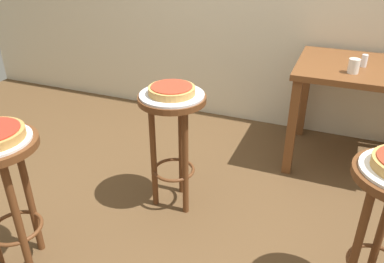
{
  "coord_description": "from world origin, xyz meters",
  "views": [
    {
      "loc": [
        0.6,
        -1.52,
        1.54
      ],
      "look_at": [
        -0.03,
        0.03,
        0.66
      ],
      "focal_mm": 35.92,
      "sensor_mm": 36.0,
      "label": 1
    }
  ],
  "objects": [
    {
      "name": "dining_table",
      "position": [
        0.75,
        1.19,
        0.62
      ],
      "size": [
        0.88,
        0.73,
        0.74
      ],
      "color": "brown",
      "rests_on": "ground_plane"
    },
    {
      "name": "stool_foreground",
      "position": [
        -0.75,
        -0.51,
        0.54
      ],
      "size": [
        0.38,
        0.38,
        0.73
      ],
      "color": "#5B3319",
      "rests_on": "ground_plane"
    },
    {
      "name": "pizza_leftside",
      "position": [
        -0.24,
        0.25,
        0.76
      ],
      "size": [
        0.26,
        0.26,
        0.05
      ],
      "color": "tan",
      "rests_on": "serving_plate_leftside"
    },
    {
      "name": "cup_near_edge",
      "position": [
        0.67,
        1.0,
        0.79
      ],
      "size": [
        0.07,
        0.07,
        0.09
      ],
      "primitive_type": "cylinder",
      "color": "silver",
      "rests_on": "dining_table"
    },
    {
      "name": "condiment_shaker",
      "position": [
        0.73,
        1.17,
        0.78
      ],
      "size": [
        0.04,
        0.04,
        0.08
      ],
      "primitive_type": "cylinder",
      "color": "white",
      "rests_on": "dining_table"
    },
    {
      "name": "ground_plane",
      "position": [
        0.0,
        0.0,
        0.0
      ],
      "size": [
        6.0,
        6.0,
        0.0
      ],
      "primitive_type": "plane",
      "color": "brown"
    },
    {
      "name": "serving_plate_leftside",
      "position": [
        -0.24,
        0.25,
        0.74
      ],
      "size": [
        0.36,
        0.36,
        0.01
      ],
      "primitive_type": "cylinder",
      "color": "silver",
      "rests_on": "stool_leftside"
    },
    {
      "name": "stool_leftside",
      "position": [
        -0.24,
        0.25,
        0.54
      ],
      "size": [
        0.38,
        0.38,
        0.73
      ],
      "color": "#5B3319",
      "rests_on": "ground_plane"
    }
  ]
}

